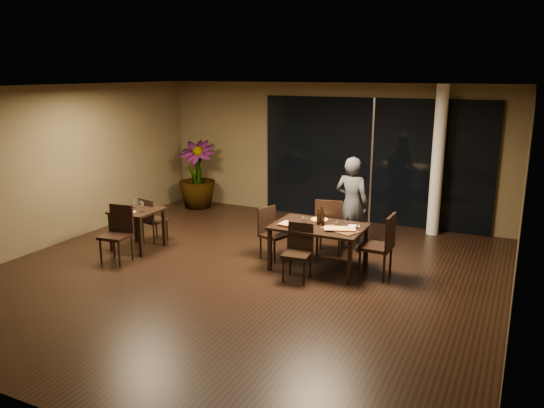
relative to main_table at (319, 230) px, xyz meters
The scene contains 33 objects.
ground 1.45m from the main_table, 141.34° to the right, with size 8.00×8.00×0.00m, color black.
wall_back 3.50m from the main_table, 107.10° to the left, with size 8.00×0.10×3.00m, color brown.
wall_front 5.02m from the main_table, 101.65° to the right, with size 8.00×0.10×3.00m, color brown.
wall_left 5.18m from the main_table, behind, with size 0.10×8.00×3.00m, color brown.
wall_right 3.26m from the main_table, 14.70° to the right, with size 0.10×8.00×3.00m, color brown.
ceiling 2.67m from the main_table, 141.34° to the right, with size 8.00×8.00×0.04m, color silver.
window_panel 3.23m from the main_table, 90.00° to the left, with size 5.00×0.06×2.70m, color black.
column 3.28m from the main_table, 63.84° to the left, with size 0.24×0.24×3.00m, color white.
main_table is the anchor object (origin of this frame).
side_table 3.44m from the main_table, behind, with size 0.80×0.80×0.75m.
chair_main_far 0.72m from the main_table, 95.42° to the left, with size 0.57×0.57×1.04m.
chair_main_near 0.60m from the main_table, 102.31° to the right, with size 0.45×0.45×0.90m.
chair_main_left 0.97m from the main_table, behind, with size 0.53×0.53×0.91m.
chair_main_right 1.06m from the main_table, ahead, with size 0.49×0.49×1.05m.
chair_side_far 3.43m from the main_table, behind, with size 0.49×0.49×0.87m.
chair_side_near 3.47m from the main_table, 160.26° to the right, with size 0.50×0.50×0.99m.
diner 1.19m from the main_table, 80.30° to the left, with size 0.59×0.40×1.75m, color #2F3134.
potted_plant 4.89m from the main_table, 147.89° to the left, with size 0.88×0.88×1.62m, color #20521B.
pizza_board_left 0.41m from the main_table, 143.76° to the right, with size 0.55×0.27×0.01m, color #412715.
pizza_board_right 0.43m from the main_table, 16.81° to the right, with size 0.61×0.30×0.01m, color #402514.
oblong_pizza_left 0.41m from the main_table, 143.76° to the right, with size 0.52×0.24×0.02m, color #691209, non-canonical shape.
oblong_pizza_right 0.44m from the main_table, 16.81° to the right, with size 0.48×0.22×0.02m, color maroon, non-canonical shape.
round_pizza 0.33m from the main_table, 109.23° to the left, with size 0.29×0.29×0.01m, color #BA3114.
bottle_a 0.21m from the main_table, 124.01° to the left, with size 0.06×0.06×0.27m, color black, non-canonical shape.
bottle_b 0.22m from the main_table, 24.27° to the left, with size 0.06×0.06×0.26m, color black, non-canonical shape.
bottle_c 0.25m from the main_table, 94.06° to the left, with size 0.06×0.06×0.29m, color black, non-canonical shape.
tumbler_left 0.32m from the main_table, 166.85° to the left, with size 0.08×0.08×0.10m, color white.
tumbler_right 0.31m from the main_table, 21.54° to the left, with size 0.08×0.08×0.10m, color white.
napkin_near 0.59m from the main_table, 10.61° to the right, with size 0.18×0.10×0.01m, color white.
napkin_far 0.58m from the main_table, 19.99° to the left, with size 0.18×0.10×0.01m, color white.
wine_glass_a 3.56m from the main_table, behind, with size 0.07×0.07×0.16m, color white, non-canonical shape.
wine_glass_b 3.27m from the main_table, 169.64° to the right, with size 0.08×0.08×0.19m, color white, non-canonical shape.
side_napkin 3.47m from the main_table, 168.46° to the right, with size 0.18×0.11×0.01m, color white.
Camera 1 is at (3.99, -7.12, 3.22)m, focal length 35.00 mm.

